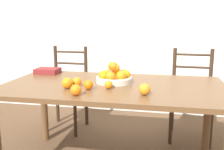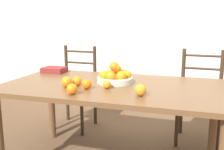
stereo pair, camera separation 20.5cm
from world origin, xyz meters
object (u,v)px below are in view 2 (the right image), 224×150
at_px(book_stack, 54,70).
at_px(orange_loose_0, 67,82).
at_px(orange_loose_3, 87,84).
at_px(orange_loose_4, 140,90).
at_px(chair_right, 200,98).
at_px(orange_loose_1, 72,89).
at_px(orange_loose_5, 77,81).
at_px(orange_loose_2, 107,85).
at_px(fruit_bowl, 115,76).
at_px(chair_left, 75,88).

bearing_deg(book_stack, orange_loose_0, -52.57).
relative_size(orange_loose_3, orange_loose_4, 0.88).
bearing_deg(chair_right, orange_loose_4, -108.30).
relative_size(orange_loose_0, orange_loose_4, 1.02).
height_order(orange_loose_1, orange_loose_3, orange_loose_1).
xyz_separation_m(orange_loose_5, chair_right, (0.95, 0.88, -0.30)).
distance_m(orange_loose_2, orange_loose_3, 0.15).
bearing_deg(fruit_bowl, orange_loose_3, -118.66).
bearing_deg(orange_loose_0, orange_loose_4, -6.89).
xyz_separation_m(orange_loose_4, orange_loose_5, (-0.53, 0.14, -0.00)).
height_order(fruit_bowl, orange_loose_1, fruit_bowl).
xyz_separation_m(orange_loose_1, chair_left, (-0.51, 1.13, -0.30)).
xyz_separation_m(orange_loose_2, chair_right, (0.70, 0.90, -0.29)).
bearing_deg(orange_loose_3, orange_loose_0, 178.99).
relative_size(orange_loose_3, chair_right, 0.08).
bearing_deg(fruit_bowl, orange_loose_5, -143.73).
xyz_separation_m(fruit_bowl, orange_loose_3, (-0.14, -0.26, -0.02)).
distance_m(orange_loose_3, orange_loose_4, 0.42).
bearing_deg(orange_loose_1, orange_loose_2, 51.49).
bearing_deg(chair_right, orange_loose_1, -123.82).
distance_m(orange_loose_3, orange_loose_5, 0.14).
bearing_deg(orange_loose_2, fruit_bowl, 88.89).
distance_m(orange_loose_1, orange_loose_2, 0.29).
bearing_deg(orange_loose_3, fruit_bowl, 61.34).
height_order(chair_left, book_stack, chair_left).
distance_m(fruit_bowl, chair_right, 1.03).
bearing_deg(book_stack, orange_loose_2, -33.71).
bearing_deg(orange_loose_5, fruit_bowl, 36.27).
xyz_separation_m(orange_loose_0, orange_loose_1, (0.13, -0.17, -0.00)).
distance_m(orange_loose_5, chair_right, 1.33).
relative_size(orange_loose_1, orange_loose_5, 1.05).
bearing_deg(orange_loose_0, chair_right, 43.69).
bearing_deg(orange_loose_5, orange_loose_3, -33.58).
distance_m(orange_loose_0, orange_loose_3, 0.16).
relative_size(orange_loose_1, orange_loose_2, 1.24).
bearing_deg(orange_loose_5, book_stack, 135.12).
bearing_deg(orange_loose_3, orange_loose_4, -9.18).
distance_m(orange_loose_2, orange_loose_4, 0.30).
bearing_deg(orange_loose_0, orange_loose_2, 9.60).
bearing_deg(chair_left, fruit_bowl, -42.24).
height_order(orange_loose_4, orange_loose_5, orange_loose_4).
relative_size(orange_loose_2, orange_loose_4, 0.77).
height_order(orange_loose_5, book_stack, orange_loose_5).
bearing_deg(orange_loose_2, orange_loose_0, -170.40).
distance_m(orange_loose_0, chair_right, 1.42).
bearing_deg(orange_loose_2, chair_left, 127.18).
bearing_deg(fruit_bowl, chair_right, 45.15).
distance_m(fruit_bowl, chair_left, 1.03).
bearing_deg(orange_loose_0, book_stack, 127.43).
height_order(fruit_bowl, orange_loose_5, fruit_bowl).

